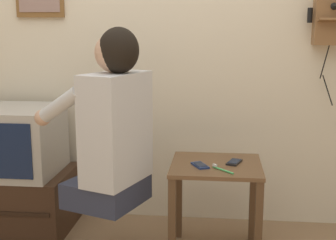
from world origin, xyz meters
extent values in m
cube|color=beige|center=(0.00, 0.99, 1.27)|extent=(6.80, 0.05, 2.55)
cube|color=brown|center=(0.43, 0.44, 0.54)|extent=(0.50, 0.47, 0.02)
cube|color=#523822|center=(0.20, 0.23, 0.26)|extent=(0.04, 0.04, 0.53)
cube|color=#523822|center=(0.66, 0.23, 0.26)|extent=(0.04, 0.04, 0.53)
cube|color=#523822|center=(0.20, 0.65, 0.26)|extent=(0.04, 0.04, 0.53)
cube|color=#523822|center=(0.66, 0.65, 0.26)|extent=(0.04, 0.04, 0.53)
cube|color=#2D3347|center=(-0.17, 0.32, 0.41)|extent=(0.47, 0.49, 0.14)
cube|color=silver|center=(-0.10, 0.29, 0.77)|extent=(0.35, 0.46, 0.59)
sphere|color=tan|center=(-0.10, 0.29, 1.17)|extent=(0.21, 0.21, 0.21)
ellipsoid|color=black|center=(-0.08, 0.28, 1.18)|extent=(0.27, 0.28, 0.24)
cylinder|color=silver|center=(-0.38, 0.21, 0.90)|extent=(0.29, 0.17, 0.22)
cylinder|color=silver|center=(-0.26, 0.54, 0.90)|extent=(0.29, 0.17, 0.22)
sphere|color=tan|center=(-0.49, 0.25, 0.83)|extent=(0.09, 0.09, 0.09)
sphere|color=tan|center=(-0.37, 0.58, 0.83)|extent=(0.09, 0.09, 0.09)
cube|color=#382316|center=(-0.85, 0.66, 0.19)|extent=(0.69, 0.52, 0.39)
cube|color=#ADA89E|center=(-0.87, 0.65, 0.60)|extent=(0.60, 0.51, 0.42)
cube|color=brown|center=(1.10, 0.91, 1.39)|extent=(0.19, 0.11, 0.40)
cube|color=brown|center=(1.10, 0.82, 1.34)|extent=(0.17, 0.07, 0.03)
cone|color=black|center=(1.10, 0.80, 1.42)|extent=(0.04, 0.05, 0.04)
cylinder|color=black|center=(0.98, 0.91, 1.37)|extent=(0.03, 0.03, 0.09)
cylinder|color=black|center=(1.08, 0.89, 1.09)|extent=(0.04, 0.04, 0.22)
cylinder|color=black|center=(1.11, 0.90, 0.91)|extent=(0.07, 0.06, 0.19)
cube|color=navy|center=(0.34, 0.38, 0.55)|extent=(0.11, 0.14, 0.01)
cube|color=black|center=(0.34, 0.38, 0.56)|extent=(0.09, 0.11, 0.00)
cube|color=black|center=(0.53, 0.47, 0.55)|extent=(0.10, 0.14, 0.01)
cube|color=black|center=(0.53, 0.47, 0.56)|extent=(0.08, 0.11, 0.00)
cylinder|color=#4CBF66|center=(0.47, 0.31, 0.55)|extent=(0.11, 0.12, 0.01)
cube|color=white|center=(0.42, 0.36, 0.56)|extent=(0.03, 0.03, 0.01)
camera|label=1|loc=(0.44, -2.10, 1.30)|focal=50.00mm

